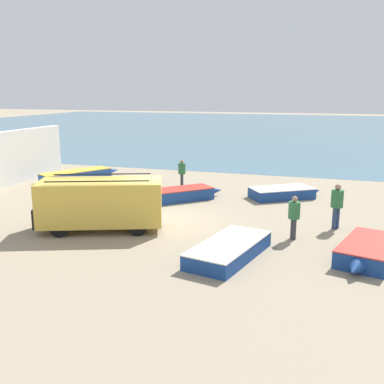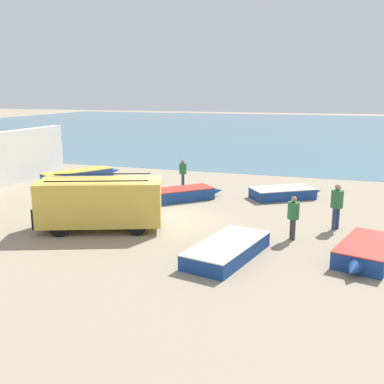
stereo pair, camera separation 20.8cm
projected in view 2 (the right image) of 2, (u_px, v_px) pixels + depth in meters
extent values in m
plane|color=gray|center=(156.00, 221.00, 19.14)|extent=(200.00, 200.00, 0.00)
cube|color=#477084|center=(292.00, 128.00, 67.25)|extent=(120.00, 80.00, 0.01)
cube|color=gold|center=(101.00, 202.00, 17.69)|extent=(5.12, 3.51, 1.71)
cube|color=black|center=(39.00, 214.00, 17.68)|extent=(0.73, 1.68, 0.77)
cube|color=#1E232D|center=(39.00, 190.00, 17.47)|extent=(0.67, 1.59, 0.55)
cylinder|color=black|center=(59.00, 228.00, 16.99)|extent=(0.72, 0.45, 0.69)
cylinder|color=black|center=(69.00, 216.00, 18.60)|extent=(0.72, 0.45, 0.69)
cylinder|color=black|center=(137.00, 227.00, 17.13)|extent=(0.72, 0.45, 0.69)
cylinder|color=black|center=(140.00, 215.00, 18.74)|extent=(0.72, 0.45, 0.69)
cylinder|color=black|center=(96.00, 181.00, 16.75)|extent=(3.64, 1.46, 0.05)
cylinder|color=black|center=(102.00, 174.00, 18.20)|extent=(3.64, 1.46, 0.05)
cube|color=navy|center=(227.00, 250.00, 14.84)|extent=(2.31, 3.88, 0.49)
cone|color=navy|center=(254.00, 233.00, 16.69)|extent=(0.63, 0.88, 0.46)
cube|color=silver|center=(227.00, 245.00, 14.80)|extent=(1.44, 0.51, 0.05)
cube|color=silver|center=(227.00, 243.00, 14.78)|extent=(2.33, 3.92, 0.04)
cube|color=navy|center=(176.00, 195.00, 22.58)|extent=(3.59, 3.57, 0.57)
cone|color=navy|center=(216.00, 191.00, 23.56)|extent=(0.96, 0.96, 0.54)
cube|color=#B22D23|center=(176.00, 191.00, 22.53)|extent=(1.00, 1.01, 0.05)
cube|color=#B22D23|center=(176.00, 189.00, 22.51)|extent=(3.63, 3.61, 0.04)
cube|color=#234CA3|center=(78.00, 175.00, 27.99)|extent=(3.26, 4.39, 0.53)
cone|color=#234CA3|center=(114.00, 170.00, 29.71)|extent=(0.91, 1.08, 0.50)
cube|color=gold|center=(77.00, 172.00, 27.95)|extent=(1.12, 0.76, 0.05)
cube|color=gold|center=(77.00, 171.00, 27.93)|extent=(3.29, 4.44, 0.04)
cube|color=navy|center=(282.00, 193.00, 23.07)|extent=(3.44, 3.02, 0.51)
cone|color=navy|center=(315.00, 191.00, 23.57)|extent=(0.84, 0.79, 0.49)
cube|color=silver|center=(283.00, 190.00, 23.03)|extent=(0.95, 1.27, 0.05)
cube|color=silver|center=(283.00, 188.00, 23.01)|extent=(3.48, 3.05, 0.04)
cube|color=navy|center=(368.00, 252.00, 14.64)|extent=(2.29, 3.33, 0.55)
cone|color=navy|center=(353.00, 270.00, 13.15)|extent=(0.68, 0.78, 0.52)
cube|color=#B22D23|center=(368.00, 246.00, 14.60)|extent=(1.42, 0.57, 0.05)
cube|color=#B22D23|center=(369.00, 243.00, 14.58)|extent=(2.32, 3.36, 0.04)
cylinder|color=#38383D|center=(293.00, 230.00, 16.56)|extent=(0.15, 0.15, 0.80)
cylinder|color=#38383D|center=(292.00, 228.00, 16.72)|extent=(0.15, 0.15, 0.80)
cylinder|color=#2D6B3D|center=(293.00, 210.00, 16.48)|extent=(0.43, 0.43, 0.63)
sphere|color=tan|center=(294.00, 199.00, 16.39)|extent=(0.22, 0.22, 0.22)
cylinder|color=navy|center=(334.00, 219.00, 17.83)|extent=(0.17, 0.17, 0.89)
cylinder|color=navy|center=(337.00, 218.00, 17.93)|extent=(0.17, 0.17, 0.89)
cylinder|color=#2D6B3D|center=(337.00, 199.00, 17.70)|extent=(0.48, 0.48, 0.70)
sphere|color=tan|center=(338.00, 187.00, 17.60)|extent=(0.24, 0.24, 0.24)
cylinder|color=#38383D|center=(183.00, 180.00, 25.81)|extent=(0.15, 0.15, 0.77)
cylinder|color=#38383D|center=(183.00, 181.00, 25.66)|extent=(0.15, 0.15, 0.77)
cylinder|color=#2D6B3D|center=(183.00, 169.00, 25.58)|extent=(0.42, 0.42, 0.61)
sphere|color=tan|center=(183.00, 161.00, 25.49)|extent=(0.21, 0.21, 0.21)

